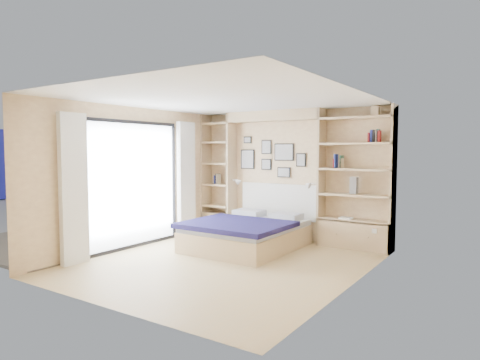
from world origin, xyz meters
The scene contains 8 objects.
ground centered at (0.00, 0.00, 0.00)m, with size 4.50×4.50×0.00m, color tan.
room_shell centered at (-0.39, 1.52, 1.08)m, with size 4.50×4.50×4.50m.
bed centered at (-0.25, 1.05, 0.27)m, with size 1.71×2.25×1.07m.
photo_gallery centered at (-0.45, 2.22, 1.60)m, with size 1.48×0.02×0.82m.
reading_lamps centered at (-0.30, 2.00, 1.10)m, with size 1.92×0.12×0.15m.
shelf_decor centered at (1.10, 2.07, 1.70)m, with size 3.47×0.23×2.03m.
deck centered at (-3.60, 0.00, 0.00)m, with size 3.20×4.00×0.05m, color brown.
deck_chair centered at (-3.67, 0.01, 0.36)m, with size 0.62×0.84×0.76m.
Camera 1 is at (3.78, -5.28, 1.74)m, focal length 32.00 mm.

